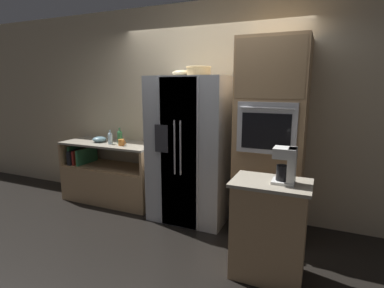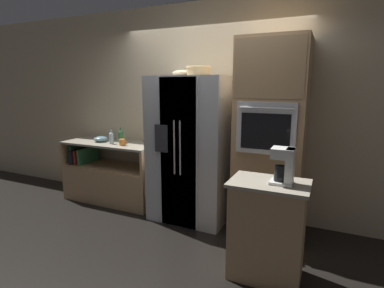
# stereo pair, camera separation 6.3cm
# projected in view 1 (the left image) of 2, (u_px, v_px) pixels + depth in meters

# --- Properties ---
(ground_plane) EXTENTS (20.00, 20.00, 0.00)m
(ground_plane) POSITION_uv_depth(u_px,v_px,m) (198.00, 219.00, 3.95)
(ground_plane) COLOR black
(wall_back) EXTENTS (12.00, 0.06, 2.80)m
(wall_back) POSITION_uv_depth(u_px,v_px,m) (210.00, 110.00, 4.05)
(wall_back) COLOR beige
(wall_back) RESTS_ON ground_plane
(counter_left) EXTENTS (1.47, 0.60, 0.90)m
(counter_left) POSITION_uv_depth(u_px,v_px,m) (111.00, 179.00, 4.54)
(counter_left) COLOR tan
(counter_left) RESTS_ON ground_plane
(refrigerator) EXTENTS (0.98, 0.74, 1.85)m
(refrigerator) POSITION_uv_depth(u_px,v_px,m) (190.00, 149.00, 3.84)
(refrigerator) COLOR silver
(refrigerator) RESTS_ON ground_plane
(wall_oven) EXTENTS (0.75, 0.72, 2.24)m
(wall_oven) POSITION_uv_depth(u_px,v_px,m) (271.00, 139.00, 3.43)
(wall_oven) COLOR tan
(wall_oven) RESTS_ON ground_plane
(island_counter) EXTENTS (0.68, 0.47, 0.91)m
(island_counter) POSITION_uv_depth(u_px,v_px,m) (269.00, 229.00, 2.71)
(island_counter) COLOR tan
(island_counter) RESTS_ON ground_plane
(wicker_basket) EXTENTS (0.31, 0.31, 0.11)m
(wicker_basket) POSITION_uv_depth(u_px,v_px,m) (199.00, 71.00, 3.60)
(wicker_basket) COLOR tan
(wicker_basket) RESTS_ON refrigerator
(fruit_bowl) EXTENTS (0.25, 0.25, 0.08)m
(fruit_bowl) POSITION_uv_depth(u_px,v_px,m) (182.00, 73.00, 3.75)
(fruit_bowl) COLOR beige
(fruit_bowl) RESTS_ON refrigerator
(bottle_tall) EXTENTS (0.07, 0.07, 0.23)m
(bottle_tall) POSITION_uv_depth(u_px,v_px,m) (120.00, 136.00, 4.34)
(bottle_tall) COLOR #33723F
(bottle_tall) RESTS_ON counter_left
(bottle_short) EXTENTS (0.06, 0.06, 0.20)m
(bottle_short) POSITION_uv_depth(u_px,v_px,m) (110.00, 138.00, 4.30)
(bottle_short) COLOR silver
(bottle_short) RESTS_ON counter_left
(mug) EXTENTS (0.12, 0.08, 0.09)m
(mug) POSITION_uv_depth(u_px,v_px,m) (121.00, 142.00, 4.20)
(mug) COLOR orange
(mug) RESTS_ON counter_left
(mixing_bowl) EXTENTS (0.20, 0.20, 0.08)m
(mixing_bowl) POSITION_uv_depth(u_px,v_px,m) (99.00, 139.00, 4.47)
(mixing_bowl) COLOR #668C99
(mixing_bowl) RESTS_ON counter_left
(coffee_maker) EXTENTS (0.19, 0.17, 0.31)m
(coffee_maker) POSITION_uv_depth(u_px,v_px,m) (287.00, 164.00, 2.54)
(coffee_maker) COLOR white
(coffee_maker) RESTS_ON island_counter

